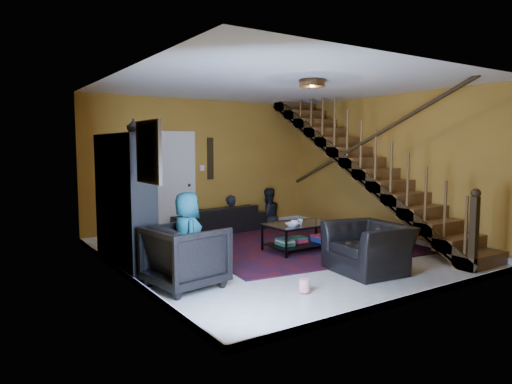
% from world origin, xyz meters
% --- Properties ---
extents(floor, '(5.50, 5.50, 0.00)m').
position_xyz_m(floor, '(0.00, 0.00, 0.00)').
color(floor, beige).
rests_on(floor, ground).
extents(room, '(5.50, 5.50, 5.50)m').
position_xyz_m(room, '(-1.33, 1.33, 0.05)').
color(room, '#B68228').
rests_on(room, ground).
extents(staircase, '(0.95, 5.02, 3.18)m').
position_xyz_m(staircase, '(2.12, -0.00, 1.40)').
color(staircase, brown).
rests_on(staircase, floor).
extents(bookshelf, '(0.35, 1.80, 2.00)m').
position_xyz_m(bookshelf, '(-2.40, 0.60, 0.96)').
color(bookshelf, black).
rests_on(bookshelf, floor).
extents(door, '(0.82, 0.05, 2.05)m').
position_xyz_m(door, '(-0.70, 2.73, 1.02)').
color(door, silver).
rests_on(door, floor).
extents(framed_picture, '(0.04, 0.74, 0.74)m').
position_xyz_m(framed_picture, '(-2.57, -0.90, 1.75)').
color(framed_picture, maroon).
rests_on(framed_picture, room).
extents(wall_hanging, '(0.14, 0.03, 0.90)m').
position_xyz_m(wall_hanging, '(0.15, 2.73, 1.55)').
color(wall_hanging, black).
rests_on(wall_hanging, room).
extents(ceiling_fixture, '(0.40, 0.40, 0.10)m').
position_xyz_m(ceiling_fixture, '(0.00, -0.80, 2.74)').
color(ceiling_fixture, '#3F2814').
rests_on(ceiling_fixture, room).
extents(rug, '(4.26, 4.73, 0.02)m').
position_xyz_m(rug, '(0.84, 0.92, 0.01)').
color(rug, '#400B13').
rests_on(rug, floor).
extents(sofa, '(2.00, 0.93, 0.57)m').
position_xyz_m(sofa, '(0.14, 2.30, 0.28)').
color(sofa, black).
rests_on(sofa, floor).
extents(armchair_left, '(1.02, 1.00, 0.82)m').
position_xyz_m(armchair_left, '(-2.05, -0.76, 0.41)').
color(armchair_left, black).
rests_on(armchair_left, floor).
extents(armchair_right, '(1.06, 1.18, 0.70)m').
position_xyz_m(armchair_right, '(0.47, -1.54, 0.35)').
color(armchair_right, black).
rests_on(armchair_right, floor).
extents(person_adult_a, '(0.45, 0.30, 1.22)m').
position_xyz_m(person_adult_a, '(0.41, 2.35, 0.16)').
color(person_adult_a, black).
rests_on(person_adult_a, sofa).
extents(person_adult_b, '(0.67, 0.53, 1.33)m').
position_xyz_m(person_adult_b, '(1.40, 2.35, 0.21)').
color(person_adult_b, black).
rests_on(person_adult_b, sofa).
extents(person_child, '(0.51, 0.67, 1.22)m').
position_xyz_m(person_child, '(-1.95, -0.60, 0.61)').
color(person_child, '#1B5769').
rests_on(person_child, armchair_left).
extents(coffee_table, '(1.29, 0.76, 0.49)m').
position_xyz_m(coffee_table, '(0.51, 0.02, 0.28)').
color(coffee_table, black).
rests_on(coffee_table, floor).
extents(cup_a, '(0.15, 0.15, 0.10)m').
position_xyz_m(cup_a, '(0.19, -0.16, 0.54)').
color(cup_a, '#999999').
rests_on(cup_a, coffee_table).
extents(cup_b, '(0.12, 0.12, 0.09)m').
position_xyz_m(cup_b, '(0.39, -0.07, 0.53)').
color(cup_b, '#999999').
rests_on(cup_b, coffee_table).
extents(bowl, '(0.30, 0.30, 0.06)m').
position_xyz_m(bowl, '(0.18, -0.13, 0.52)').
color(bowl, '#999999').
rests_on(bowl, coffee_table).
extents(vase, '(0.18, 0.18, 0.19)m').
position_xyz_m(vase, '(-2.41, 0.10, 2.10)').
color(vase, '#999999').
rests_on(vase, bookshelf).
extents(popcorn_bucket, '(0.17, 0.17, 0.16)m').
position_xyz_m(popcorn_bucket, '(-0.93, -1.79, 0.10)').
color(popcorn_bucket, red).
rests_on(popcorn_bucket, rug).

